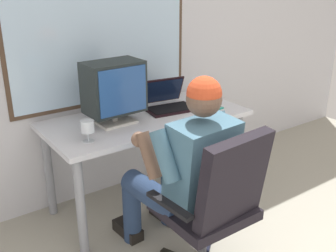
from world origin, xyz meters
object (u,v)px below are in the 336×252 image
Objects in this scene: person_seated at (185,168)px; crt_monitor at (114,88)px; desk at (147,128)px; cd_case at (212,108)px; office_chair at (217,200)px; wine_glass at (87,128)px; laptop at (166,100)px.

person_seated is 2.78× the size of crt_monitor.
desk is 9.52× the size of cd_case.
office_chair is at bearing -129.09° from cd_case.
person_seated is 0.76m from crt_monitor.
desk is 1.56× the size of office_chair.
office_chair reaches higher than desk.
wine_glass is (-0.29, -0.19, -0.16)m from crt_monitor.
crt_monitor reaches higher than cd_case.
desk is 0.53m from cd_case.
office_chair reaches higher than wine_glass.
crt_monitor is 1.08× the size of laptop.
office_chair is 2.36× the size of laptop.
cd_case is at bearing -11.11° from crt_monitor.
person_seated is (-0.02, 0.27, 0.09)m from office_chair.
office_chair is at bearing -110.19° from laptop.
cd_case is (1.04, 0.04, -0.09)m from wine_glass.
office_chair is 1.03m from crt_monitor.
office_chair is 0.79× the size of person_seated.
laptop is 2.92× the size of wine_glass.
laptop is at bearing 18.89° from desk.
person_seated is at bearing -117.70° from laptop.
office_chair is 0.89m from wine_glass.
office_chair reaches higher than cd_case.
wine_glass is (-0.77, -0.26, 0.03)m from laptop.
laptop is at bearing 18.65° from wine_glass.
crt_monitor is 3.15× the size of wine_glass.
laptop is at bearing 62.30° from person_seated.
crt_monitor is at bearing 97.82° from person_seated.
person_seated is 0.85m from laptop.
crt_monitor is at bearing 32.87° from wine_glass.
office_chair reaches higher than laptop.
person_seated reaches higher than laptop.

